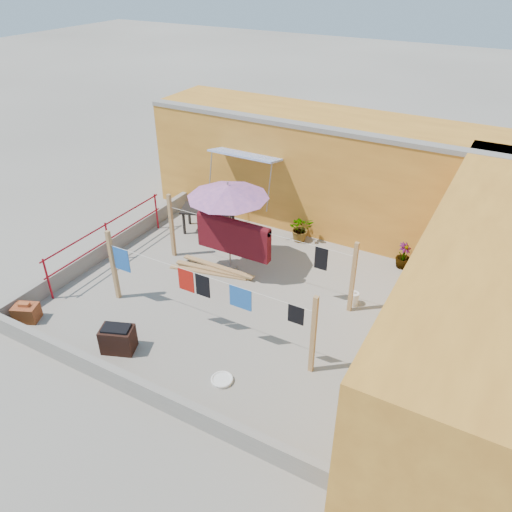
% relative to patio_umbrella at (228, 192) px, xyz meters
% --- Properties ---
extents(ground, '(80.00, 80.00, 0.00)m').
position_rel_patio_umbrella_xyz_m(ground, '(0.84, -1.01, -2.16)').
color(ground, '#9E998E').
rests_on(ground, ground).
extents(wall_back, '(11.00, 3.27, 3.21)m').
position_rel_patio_umbrella_xyz_m(wall_back, '(1.34, 3.69, -0.56)').
color(wall_back, orange).
rests_on(wall_back, ground).
extents(wall_right, '(2.40, 9.00, 3.20)m').
position_rel_patio_umbrella_xyz_m(wall_right, '(6.04, -1.01, -0.56)').
color(wall_right, orange).
rests_on(wall_right, ground).
extents(parapet_front, '(8.30, 0.16, 0.44)m').
position_rel_patio_umbrella_xyz_m(parapet_front, '(0.84, -4.59, -1.94)').
color(parapet_front, gray).
rests_on(parapet_front, ground).
extents(parapet_left, '(0.16, 7.30, 0.44)m').
position_rel_patio_umbrella_xyz_m(parapet_left, '(-3.24, -1.01, -1.94)').
color(parapet_left, gray).
rests_on(parapet_left, ground).
extents(red_railing, '(0.05, 4.20, 1.10)m').
position_rel_patio_umbrella_xyz_m(red_railing, '(-3.01, -1.21, -1.44)').
color(red_railing, maroon).
rests_on(red_railing, ground).
extents(clothesline_rig, '(5.09, 2.35, 1.80)m').
position_rel_patio_umbrella_xyz_m(clothesline_rig, '(0.37, -0.44, -1.11)').
color(clothesline_rig, tan).
rests_on(clothesline_rig, ground).
extents(patio_umbrella, '(2.21, 2.21, 2.41)m').
position_rel_patio_umbrella_xyz_m(patio_umbrella, '(0.00, 0.00, 0.00)').
color(patio_umbrella, gray).
rests_on(patio_umbrella, ground).
extents(outdoor_table, '(1.70, 1.27, 0.72)m').
position_rel_patio_umbrella_xyz_m(outdoor_table, '(-1.60, 1.43, -1.52)').
color(outdoor_table, black).
rests_on(outdoor_table, ground).
extents(brick_stack, '(0.63, 0.56, 0.46)m').
position_rel_patio_umbrella_xyz_m(brick_stack, '(-2.86, -4.04, -1.97)').
color(brick_stack, '#A65426').
rests_on(brick_stack, ground).
extents(lumber_pile, '(2.23, 0.64, 0.14)m').
position_rel_patio_umbrella_xyz_m(lumber_pile, '(-0.28, -0.39, -2.10)').
color(lumber_pile, tan).
rests_on(lumber_pile, ground).
extents(brazier, '(0.78, 0.65, 0.60)m').
position_rel_patio_umbrella_xyz_m(brazier, '(-0.38, -3.79, -1.87)').
color(brazier, black).
rests_on(brazier, ground).
extents(white_basin, '(0.44, 0.44, 0.08)m').
position_rel_patio_umbrella_xyz_m(white_basin, '(1.97, -3.51, -2.12)').
color(white_basin, white).
rests_on(white_basin, ground).
extents(water_jug_a, '(0.24, 0.24, 0.37)m').
position_rel_patio_umbrella_xyz_m(water_jug_a, '(3.35, 0.04, -2.00)').
color(water_jug_a, white).
rests_on(water_jug_a, ground).
extents(water_jug_b, '(0.23, 0.23, 0.36)m').
position_rel_patio_umbrella_xyz_m(water_jug_b, '(4.34, 0.96, -2.01)').
color(water_jug_b, white).
rests_on(water_jug_b, ground).
extents(green_hose, '(0.53, 0.53, 0.08)m').
position_rel_patio_umbrella_xyz_m(green_hose, '(4.50, 1.27, -2.13)').
color(green_hose, '#197127').
rests_on(green_hose, ground).
extents(plant_back_a, '(0.90, 0.88, 0.76)m').
position_rel_patio_umbrella_xyz_m(plant_back_a, '(1.00, 2.19, -1.78)').
color(plant_back_a, '#1E601B').
rests_on(plant_back_a, ground).
extents(plant_back_b, '(0.49, 0.49, 0.69)m').
position_rel_patio_umbrella_xyz_m(plant_back_b, '(3.92, 2.19, -1.82)').
color(plant_back_b, '#1E601B').
rests_on(plant_back_b, ground).
extents(plant_right_a, '(0.53, 0.55, 0.87)m').
position_rel_patio_umbrella_xyz_m(plant_right_a, '(4.41, 1.32, -1.73)').
color(plant_right_a, '#1E601B').
rests_on(plant_right_a, ground).
extents(plant_right_b, '(0.50, 0.50, 0.72)m').
position_rel_patio_umbrella_xyz_m(plant_right_b, '(4.42, -2.21, -1.81)').
color(plant_right_b, '#1E601B').
rests_on(plant_right_b, ground).
extents(plant_right_c, '(0.73, 0.75, 0.63)m').
position_rel_patio_umbrella_xyz_m(plant_right_c, '(4.54, -2.58, -1.85)').
color(plant_right_c, '#1E601B').
rests_on(plant_right_c, ground).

